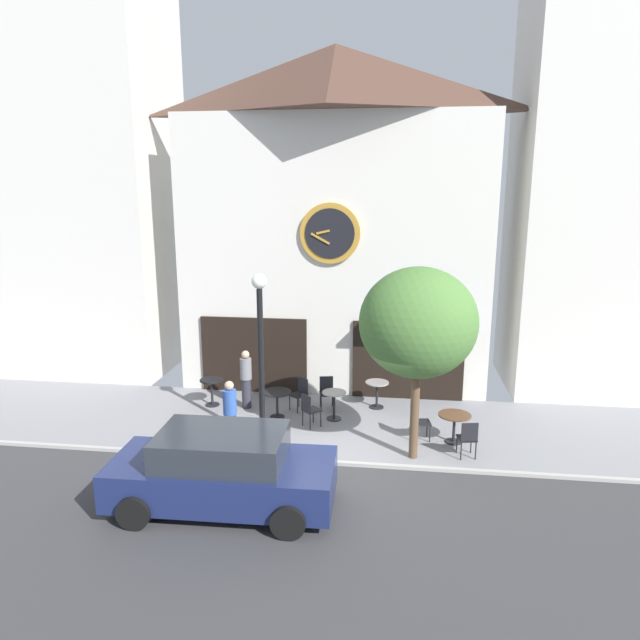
{
  "coord_description": "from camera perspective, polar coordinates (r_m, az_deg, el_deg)",
  "views": [
    {
      "loc": [
        0.85,
        -11.8,
        6.08
      ],
      "look_at": [
        -0.97,
        2.25,
        2.81
      ],
      "focal_mm": 32.32,
      "sensor_mm": 36.0,
      "label": 1
    }
  ],
  "objects": [
    {
      "name": "pedestrian_blue",
      "position": [
        13.95,
        -8.89,
        -9.14
      ],
      "size": [
        0.34,
        0.34,
        1.67
      ],
      "color": "#2D2D38",
      "rests_on": "ground_plane"
    },
    {
      "name": "pedestrian_grey",
      "position": [
        16.32,
        -7.33,
        -5.76
      ],
      "size": [
        0.41,
        0.41,
        1.67
      ],
      "color": "#2D2D38",
      "rests_on": "ground_plane"
    },
    {
      "name": "cafe_table_near_curb",
      "position": [
        16.38,
        5.66,
        -6.93
      ],
      "size": [
        0.66,
        0.66,
        0.76
      ],
      "color": "black",
      "rests_on": "ground_plane"
    },
    {
      "name": "cafe_chair_near_lamp",
      "position": [
        16.28,
        0.66,
        -6.95
      ],
      "size": [
        0.47,
        0.47,
        0.9
      ],
      "color": "black",
      "rests_on": "ground_plane"
    },
    {
      "name": "cafe_chair_left_end",
      "position": [
        13.83,
        14.44,
        -11.12
      ],
      "size": [
        0.47,
        0.47,
        0.9
      ],
      "color": "black",
      "rests_on": "ground_plane"
    },
    {
      "name": "cafe_chair_outer",
      "position": [
        15.03,
        -1.09,
        -8.69
      ],
      "size": [
        0.57,
        0.57,
        0.9
      ],
      "color": "black",
      "rests_on": "ground_plane"
    },
    {
      "name": "parked_car_navy",
      "position": [
        11.61,
        -9.61,
        -14.49
      ],
      "size": [
        4.34,
        2.1,
        1.55
      ],
      "color": "navy",
      "rests_on": "ground_plane"
    },
    {
      "name": "cafe_chair_near_tree",
      "position": [
        16.18,
        -1.96,
        -7.08
      ],
      "size": [
        0.56,
        0.56,
        0.9
      ],
      "color": "black",
      "rests_on": "ground_plane"
    },
    {
      "name": "cafe_table_rightmost",
      "position": [
        15.66,
        -4.28,
        -7.72
      ],
      "size": [
        0.79,
        0.79,
        0.74
      ],
      "color": "black",
      "rests_on": "ground_plane"
    },
    {
      "name": "cafe_table_near_door",
      "position": [
        16.75,
        -10.67,
        -6.6
      ],
      "size": [
        0.66,
        0.66,
        0.77
      ],
      "color": "black",
      "rests_on": "ground_plane"
    },
    {
      "name": "street_tree",
      "position": [
        12.77,
        9.69,
        -0.32
      ],
      "size": [
        2.6,
        2.34,
        4.43
      ],
      "color": "brown",
      "rests_on": "ground_plane"
    },
    {
      "name": "ground_plane",
      "position": [
        12.57,
        2.69,
        -16.08
      ],
      "size": [
        26.43,
        10.74,
        0.13
      ],
      "color": "gray"
    },
    {
      "name": "cafe_table_center",
      "position": [
        14.54,
        13.16,
        -9.77
      ],
      "size": [
        0.79,
        0.79,
        0.72
      ],
      "color": "black",
      "rests_on": "ground_plane"
    },
    {
      "name": "clock_building",
      "position": [
        17.61,
        1.47,
        10.08
      ],
      "size": [
        9.19,
        3.66,
        10.05
      ],
      "color": "silver",
      "rests_on": "ground_plane"
    },
    {
      "name": "cafe_chair_curbside",
      "position": [
        14.53,
        9.75,
        -9.67
      ],
      "size": [
        0.46,
        0.46,
        0.9
      ],
      "color": "black",
      "rests_on": "ground_plane"
    },
    {
      "name": "neighbor_building_left",
      "position": [
        21.4,
        -23.94,
        14.87
      ],
      "size": [
        6.77,
        4.21,
        14.36
      ],
      "color": "silver",
      "rests_on": "ground_plane"
    },
    {
      "name": "neighbor_building_right",
      "position": [
        19.38,
        28.38,
        13.74
      ],
      "size": [
        6.21,
        3.75,
        13.68
      ],
      "color": "silver",
      "rests_on": "ground_plane"
    },
    {
      "name": "cafe_table_center_left",
      "position": [
        15.52,
        1.41,
        -8.01
      ],
      "size": [
        0.64,
        0.64,
        0.77
      ],
      "color": "black",
      "rests_on": "ground_plane"
    },
    {
      "name": "street_lamp",
      "position": [
        13.77,
        -5.86,
        -3.84
      ],
      "size": [
        0.36,
        0.36,
        4.15
      ],
      "color": "black",
      "rests_on": "ground_plane"
    }
  ]
}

